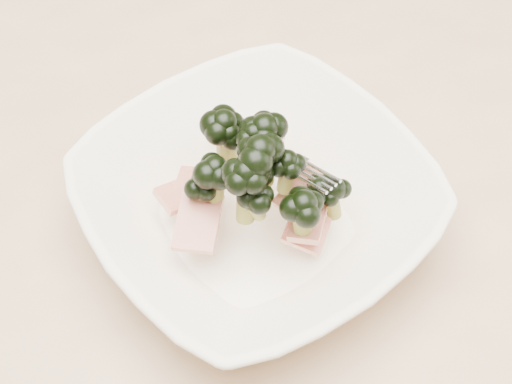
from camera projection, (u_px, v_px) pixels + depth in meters
dining_table at (198, 264)px, 0.73m from camera, size 1.20×0.80×0.75m
broccoli_dish at (256, 198)px, 0.61m from camera, size 0.37×0.37×0.14m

